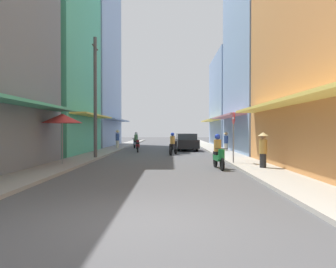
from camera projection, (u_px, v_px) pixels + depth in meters
The scene contains 18 objects.
ground_plane at pixel (163, 152), 24.23m from camera, with size 98.52×98.52×0.00m, color #4C4C4F.
sidewalk_left at pixel (106, 151), 24.27m from camera, with size 1.82×52.78×0.12m, color gray.
sidewalk_right at pixel (220, 151), 24.19m from camera, with size 1.82×52.78×0.12m, color #ADA89E.
building_left_mid at pixel (46, 54), 22.05m from camera, with size 7.05×8.67×14.58m.
building_left_far at pixel (85, 64), 32.19m from camera, with size 7.05×10.40×17.61m.
building_right_mid at pixel (273, 39), 23.20m from camera, with size 7.05×9.50×17.45m.
building_right_far at pixel (242, 101), 33.30m from camera, with size 7.05×9.38×9.86m.
motorbike_green at pixel (218, 153), 13.70m from camera, with size 0.55×1.81×1.58m.
motorbike_maroon at pixel (138, 146), 24.38m from camera, with size 0.55×1.81×0.96m.
motorbike_silver at pixel (136, 141), 28.46m from camera, with size 0.72×1.75×1.58m.
motorbike_black at pixel (173, 145), 21.55m from camera, with size 0.70×1.76×1.58m.
parked_car at pixel (186, 142), 26.07m from camera, with size 1.99×4.19×1.45m.
pedestrian_midway at pixel (117, 138), 27.87m from camera, with size 0.44×0.44×1.77m.
pedestrian_foreground at pixel (263, 149), 13.21m from camera, with size 0.44×0.44×1.66m.
pedestrian_far at pixel (226, 141), 24.01m from camera, with size 0.44×0.44×1.61m.
vendor_umbrella at pixel (62, 118), 14.69m from camera, with size 1.92×1.92×2.55m.
utility_pole at pixel (95, 97), 18.19m from camera, with size 0.20×1.20×7.31m.
street_sign_no_entry at pixel (233, 131), 15.18m from camera, with size 0.07×0.60×2.65m.
Camera 1 is at (0.66, -5.82, 1.76)m, focal length 32.47 mm.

